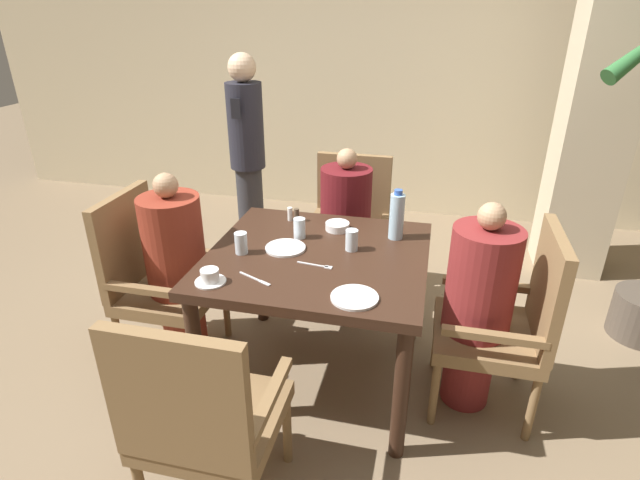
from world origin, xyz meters
name	(u,v)px	position (x,y,z in m)	size (l,w,h in m)	color
ground_plane	(318,373)	(0.00, 0.00, 0.00)	(16.00, 16.00, 0.00)	#7A664C
wall_back	(385,61)	(0.00, 2.58, 1.40)	(8.00, 0.06, 2.80)	beige
pillar_stone	(603,88)	(1.58, 1.71, 1.35)	(0.45, 0.45, 2.70)	#BCAD8E
dining_table	(318,271)	(0.00, 0.00, 0.65)	(1.07, 1.01, 0.75)	#331E14
chair_left_side	(154,275)	(-0.93, 0.00, 0.51)	(0.50, 0.50, 0.97)	brown
diner_in_left_chair	(177,268)	(-0.78, 0.00, 0.57)	(0.32, 0.32, 1.11)	maroon
chair_far_side	(349,226)	(0.00, 0.90, 0.51)	(0.50, 0.50, 0.97)	brown
diner_in_far_chair	(345,229)	(0.00, 0.76, 0.55)	(0.32, 0.32, 1.08)	#5B1419
chair_right_side	(508,319)	(0.93, 0.00, 0.51)	(0.50, 0.50, 0.97)	brown
diner_in_right_chair	(477,307)	(0.78, 0.00, 0.56)	(0.32, 0.32, 1.09)	maroon
chair_near_corner	(202,416)	(-0.21, -0.90, 0.51)	(0.50, 0.50, 0.97)	brown
standing_host	(247,153)	(-0.87, 1.33, 0.84)	(0.27, 0.30, 1.56)	#2D2D33
plate_main_left	(355,297)	(0.25, -0.37, 0.76)	(0.20, 0.20, 0.01)	white
plate_main_right	(285,248)	(-0.17, 0.01, 0.76)	(0.20, 0.20, 0.01)	white
teacup_with_saucer	(210,277)	(-0.39, -0.38, 0.78)	(0.14, 0.14, 0.06)	white
bowl_small	(337,226)	(0.04, 0.30, 0.77)	(0.13, 0.13, 0.04)	white
water_bottle	(397,216)	(0.35, 0.27, 0.88)	(0.08, 0.08, 0.27)	#A3C6DB
glass_tall_near	(352,240)	(0.16, 0.08, 0.80)	(0.06, 0.06, 0.11)	silver
glass_tall_mid	(241,243)	(-0.37, -0.08, 0.80)	(0.06, 0.06, 0.11)	silver
glass_tall_far	(299,228)	(-0.14, 0.16, 0.80)	(0.06, 0.06, 0.11)	silver
salt_shaker	(290,214)	(-0.25, 0.37, 0.79)	(0.03, 0.03, 0.08)	white
pepper_shaker	(297,215)	(-0.21, 0.37, 0.79)	(0.03, 0.03, 0.07)	#4C3D2D
fork_beside_plate	(319,266)	(0.04, -0.13, 0.75)	(0.18, 0.04, 0.00)	silver
knife_beside_plate	(256,279)	(-0.21, -0.32, 0.75)	(0.17, 0.09, 0.00)	silver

